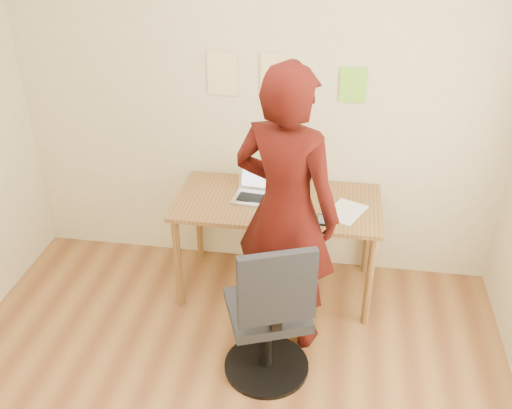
% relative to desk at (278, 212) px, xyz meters
% --- Properties ---
extents(room, '(3.58, 3.58, 2.78)m').
position_rel_desk_xyz_m(room, '(-0.20, -1.38, 0.70)').
color(room, brown).
rests_on(room, ground).
extents(desk, '(1.40, 0.70, 0.74)m').
position_rel_desk_xyz_m(desk, '(0.00, 0.00, 0.00)').
color(desk, olive).
rests_on(desk, ground).
extents(laptop, '(0.35, 0.32, 0.23)m').
position_rel_desk_xyz_m(laptop, '(-0.14, 0.05, 0.14)').
color(laptop, '#BBBBC3').
rests_on(laptop, desk).
extents(paper_sheet, '(0.31, 0.36, 0.00)m').
position_rel_desk_xyz_m(paper_sheet, '(0.46, -0.07, 0.09)').
color(paper_sheet, white).
rests_on(paper_sheet, desk).
extents(phone, '(0.07, 0.13, 0.01)m').
position_rel_desk_xyz_m(phone, '(0.31, -0.21, 0.09)').
color(phone, black).
rests_on(phone, desk).
extents(wall_note_left, '(0.21, 0.00, 0.30)m').
position_rel_desk_xyz_m(wall_note_left, '(-0.44, 0.36, 0.85)').
color(wall_note_left, '#F8D794').
rests_on(wall_note_left, room).
extents(wall_note_mid, '(0.21, 0.00, 0.30)m').
position_rel_desk_xyz_m(wall_note_mid, '(-0.07, 0.36, 0.85)').
color(wall_note_mid, '#F8D794').
rests_on(wall_note_mid, room).
extents(wall_note_right, '(0.18, 0.00, 0.24)m').
position_rel_desk_xyz_m(wall_note_right, '(0.45, 0.36, 0.81)').
color(wall_note_right, '#84DA31').
rests_on(wall_note_right, room).
extents(office_chair, '(0.58, 0.59, 1.01)m').
position_rel_desk_xyz_m(office_chair, '(0.07, -0.87, -0.22)').
color(office_chair, black).
rests_on(office_chair, ground).
extents(person, '(0.79, 0.65, 1.85)m').
position_rel_desk_xyz_m(person, '(0.10, -0.45, 0.27)').
color(person, '#380B07').
rests_on(person, ground).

